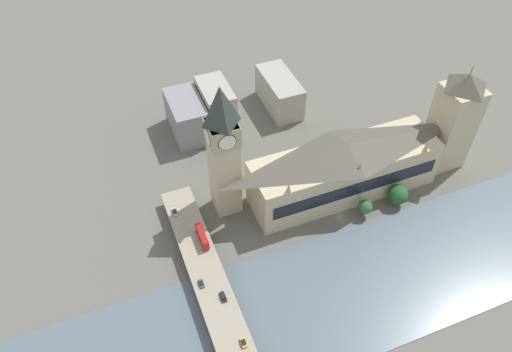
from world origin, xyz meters
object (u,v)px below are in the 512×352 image
clock_tower (223,149)px  car_northbound_tail (201,283)px  car_southbound_mid (223,297)px  victoria_tower (453,120)px  road_bridge (227,327)px  double_decker_bus_mid (202,236)px  parliament_hall (344,168)px  car_northbound_mid (175,212)px  car_southbound_lead (243,343)px

clock_tower → car_northbound_tail: bearing=148.6°
clock_tower → car_southbound_mid: bearing=159.4°
victoria_tower → road_bridge: bearing=110.6°
victoria_tower → double_decker_bus_mid: size_ratio=4.70×
parliament_hall → car_northbound_tail: (-28.62, 77.21, -7.84)m
car_northbound_mid → parliament_hall: bearing=-97.4°
parliament_hall → clock_tower: (10.80, 53.20, 20.62)m
road_bridge → car_southbound_lead: size_ratio=37.14×
road_bridge → car_southbound_lead: car_southbound_lead is taller
road_bridge → car_southbound_mid: 11.88m
car_northbound_mid → car_southbound_mid: (-47.30, -6.05, 0.01)m
clock_tower → victoria_tower: clock_tower is taller
car_northbound_tail → car_southbound_lead: car_southbound_lead is taller
car_southbound_mid → car_northbound_tail: bearing=35.0°
victoria_tower → car_northbound_mid: (10.04, 132.98, -18.70)m
victoria_tower → car_southbound_mid: victoria_tower is taller
car_northbound_mid → car_southbound_lead: car_southbound_lead is taller
car_southbound_lead → parliament_hall: bearing=-51.0°
parliament_hall → car_northbound_tail: bearing=110.3°
car_northbound_tail → car_northbound_mid: bearing=0.1°
clock_tower → car_northbound_tail: (-39.42, 24.01, -28.46)m
road_bridge → car_southbound_mid: bearing=-12.2°
victoria_tower → road_bridge: (-48.73, 129.40, -20.58)m
car_southbound_mid → parliament_hall: bearing=-62.4°
clock_tower → road_bridge: 69.81m
car_southbound_mid → double_decker_bus_mid: bearing=-1.7°
parliament_hall → victoria_tower: (0.06, -55.72, 10.92)m
car_southbound_lead → clock_tower: bearing=-14.3°
road_bridge → parliament_hall: bearing=-56.5°
victoria_tower → clock_tower: bearing=84.4°
double_decker_bus_mid → road_bridge: bearing=175.3°
parliament_hall → victoria_tower: bearing=-89.9°
double_decker_bus_mid → car_northbound_tail: bearing=161.2°
parliament_hall → car_northbound_tail: size_ratio=22.87×
road_bridge → car_northbound_mid: size_ratio=30.71×
double_decker_bus_mid → car_northbound_mid: double_decker_bus_mid is taller
parliament_hall → double_decker_bus_mid: (-8.52, 70.38, -5.87)m
parliament_hall → car_southbound_lead: parliament_hall is taller
parliament_hall → clock_tower: 58.06m
parliament_hall → victoria_tower: 56.78m
car_northbound_tail → car_southbound_lead: 29.30m
clock_tower → car_southbound_lead: (-67.93, 17.29, -28.38)m
car_northbound_tail → car_southbound_lead: size_ratio=0.99×
car_northbound_mid → road_bridge: bearing=-176.5°
double_decker_bus_mid → victoria_tower: bearing=-86.1°
victoria_tower → car_northbound_tail: (-28.68, 132.93, -18.76)m
clock_tower → double_decker_bus_mid: bearing=138.3°
car_southbound_lead → car_southbound_mid: bearing=2.1°
car_northbound_mid → car_southbound_mid: bearing=-172.7°
car_northbound_mid → car_southbound_lead: (-67.23, -6.77, 0.02)m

